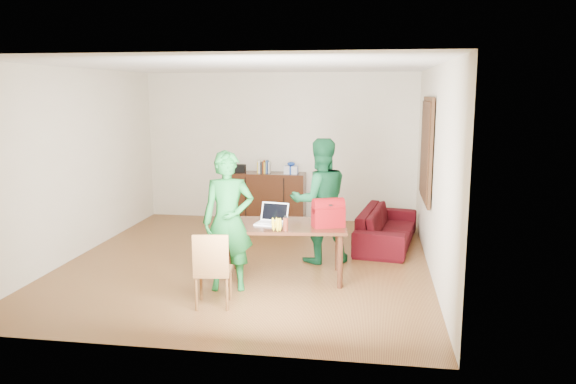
% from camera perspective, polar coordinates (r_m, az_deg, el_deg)
% --- Properties ---
extents(room, '(5.20, 5.70, 2.90)m').
position_cam_1_polar(room, '(7.81, -3.97, 2.38)').
color(room, '#4A2312').
rests_on(room, ground).
extents(table, '(1.60, 1.01, 0.71)m').
position_cam_1_polar(table, '(7.13, -0.24, -3.95)').
color(table, black).
rests_on(table, ground).
extents(chair, '(0.44, 0.42, 0.86)m').
position_cam_1_polar(chair, '(6.38, -7.58, -9.29)').
color(chair, brown).
rests_on(chair, ground).
extents(person_near, '(0.68, 0.52, 1.69)m').
position_cam_1_polar(person_near, '(6.74, -6.10, -2.96)').
color(person_near, '#145E23').
rests_on(person_near, ground).
extents(person_far, '(1.03, 0.92, 1.74)m').
position_cam_1_polar(person_far, '(7.81, 3.27, -0.89)').
color(person_far, '#11502B').
rests_on(person_far, ground).
extents(laptop, '(0.40, 0.31, 0.25)m').
position_cam_1_polar(laptop, '(7.08, -1.79, -2.96)').
color(laptop, white).
rests_on(laptop, table).
extents(bananas, '(0.19, 0.16, 0.06)m').
position_cam_1_polar(bananas, '(6.76, -1.16, -3.72)').
color(bananas, gold).
rests_on(bananas, table).
extents(bottle, '(0.06, 0.06, 0.18)m').
position_cam_1_polar(bottle, '(6.77, -0.25, -3.19)').
color(bottle, '#582214').
rests_on(bottle, table).
extents(red_bag, '(0.44, 0.34, 0.28)m').
position_cam_1_polar(red_bag, '(6.97, 4.10, -2.39)').
color(red_bag, '#750807').
rests_on(red_bag, table).
extents(sofa, '(1.03, 2.02, 0.56)m').
position_cam_1_polar(sofa, '(8.89, 10.00, -3.52)').
color(sofa, '#370707').
rests_on(sofa, ground).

